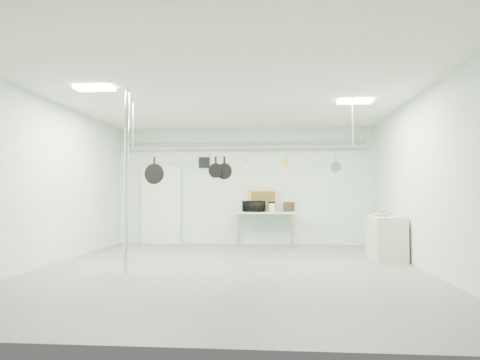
# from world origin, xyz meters

# --- Properties ---
(floor) EXTENTS (8.00, 8.00, 0.00)m
(floor) POSITION_xyz_m (0.00, 0.00, 0.00)
(floor) COLOR gray
(floor) RESTS_ON ground
(ceiling) EXTENTS (7.00, 8.00, 0.02)m
(ceiling) POSITION_xyz_m (0.00, 0.00, 3.19)
(ceiling) COLOR silver
(ceiling) RESTS_ON back_wall
(back_wall) EXTENTS (7.00, 0.02, 3.20)m
(back_wall) POSITION_xyz_m (0.00, 3.99, 1.60)
(back_wall) COLOR silver
(back_wall) RESTS_ON floor
(right_wall) EXTENTS (0.02, 8.00, 3.20)m
(right_wall) POSITION_xyz_m (3.49, 0.00, 1.60)
(right_wall) COLOR silver
(right_wall) RESTS_ON floor
(door) EXTENTS (1.10, 0.10, 2.20)m
(door) POSITION_xyz_m (-2.30, 3.94, 1.05)
(door) COLOR silver
(door) RESTS_ON floor
(wall_vent) EXTENTS (0.30, 0.04, 0.30)m
(wall_vent) POSITION_xyz_m (-1.10, 3.97, 2.25)
(wall_vent) COLOR black
(wall_vent) RESTS_ON back_wall
(conduit_pipe) EXTENTS (6.60, 0.07, 0.07)m
(conduit_pipe) POSITION_xyz_m (0.00, 3.90, 2.75)
(conduit_pipe) COLOR gray
(conduit_pipe) RESTS_ON back_wall
(chrome_pole) EXTENTS (0.08, 0.08, 3.20)m
(chrome_pole) POSITION_xyz_m (-1.70, -0.60, 1.60)
(chrome_pole) COLOR silver
(chrome_pole) RESTS_ON floor
(prep_table) EXTENTS (1.60, 0.70, 0.91)m
(prep_table) POSITION_xyz_m (0.60, 3.60, 0.83)
(prep_table) COLOR silver
(prep_table) RESTS_ON floor
(side_cabinet) EXTENTS (0.60, 1.20, 0.90)m
(side_cabinet) POSITION_xyz_m (3.15, 1.40, 0.45)
(side_cabinet) COLOR beige
(side_cabinet) RESTS_ON floor
(pot_rack) EXTENTS (4.80, 0.06, 1.00)m
(pot_rack) POSITION_xyz_m (0.20, 0.30, 2.23)
(pot_rack) COLOR #B7B7BC
(pot_rack) RESTS_ON ceiling
(light_panel_left) EXTENTS (0.65, 0.30, 0.05)m
(light_panel_left) POSITION_xyz_m (-2.20, -0.80, 3.16)
(light_panel_left) COLOR white
(light_panel_left) RESTS_ON ceiling
(light_panel_right) EXTENTS (0.65, 0.30, 0.05)m
(light_panel_right) POSITION_xyz_m (2.40, 0.60, 3.16)
(light_panel_right) COLOR white
(light_panel_right) RESTS_ON ceiling
(microwave) EXTENTS (0.61, 0.50, 0.29)m
(microwave) POSITION_xyz_m (0.31, 3.48, 1.05)
(microwave) COLOR black
(microwave) RESTS_ON prep_table
(coffee_canister) EXTENTS (0.20, 0.20, 0.23)m
(coffee_canister) POSITION_xyz_m (0.78, 3.41, 1.02)
(coffee_canister) COLOR silver
(coffee_canister) RESTS_ON prep_table
(painting_large) EXTENTS (0.79, 0.17, 0.58)m
(painting_large) POSITION_xyz_m (0.54, 3.90, 1.20)
(painting_large) COLOR #C87535
(painting_large) RESTS_ON prep_table
(painting_small) EXTENTS (0.30, 0.10, 0.25)m
(painting_small) POSITION_xyz_m (1.24, 3.90, 1.03)
(painting_small) COLOR #302310
(painting_small) RESTS_ON prep_table
(fruit_bowl) EXTENTS (0.41, 0.41, 0.08)m
(fruit_bowl) POSITION_xyz_m (3.07, 1.42, 0.94)
(fruit_bowl) COLOR silver
(fruit_bowl) RESTS_ON side_cabinet
(skillet_left) EXTENTS (0.40, 0.11, 0.52)m
(skillet_left) POSITION_xyz_m (-1.47, 0.30, 1.83)
(skillet_left) COLOR black
(skillet_left) RESTS_ON pot_rack
(skillet_mid) EXTENTS (0.28, 0.07, 0.39)m
(skillet_mid) POSITION_xyz_m (-0.27, 0.30, 1.89)
(skillet_mid) COLOR black
(skillet_mid) RESTS_ON pot_rack
(skillet_right) EXTENTS (0.31, 0.14, 0.42)m
(skillet_right) POSITION_xyz_m (-0.11, 0.30, 1.88)
(skillet_right) COLOR black
(skillet_right) RESTS_ON pot_rack
(whisk) EXTENTS (0.18, 0.18, 0.31)m
(whisk) POSITION_xyz_m (0.33, 0.30, 1.93)
(whisk) COLOR silver
(whisk) RESTS_ON pot_rack
(grater) EXTENTS (0.08, 0.03, 0.20)m
(grater) POSITION_xyz_m (1.07, 0.30, 1.99)
(grater) COLOR yellow
(grater) RESTS_ON pot_rack
(saucepan) EXTENTS (0.21, 0.14, 0.33)m
(saucepan) POSITION_xyz_m (1.98, 0.30, 1.92)
(saucepan) COLOR #A2A2A7
(saucepan) RESTS_ON pot_rack
(fruit_cluster) EXTENTS (0.24, 0.24, 0.09)m
(fruit_cluster) POSITION_xyz_m (3.07, 1.42, 0.98)
(fruit_cluster) COLOR #B82D11
(fruit_cluster) RESTS_ON fruit_bowl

